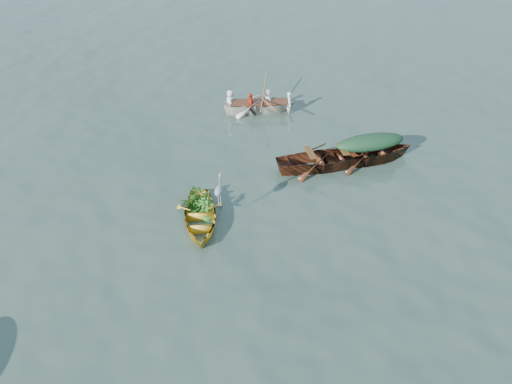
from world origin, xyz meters
TOP-DOWN VIEW (x-y plane):
  - ground at (0.00, 0.00)m, footprint 140.00×140.00m
  - yellow_dinghy at (-2.05, 1.70)m, footprint 2.23×3.26m
  - green_tarp_boat at (2.12, 6.00)m, footprint 4.22×3.08m
  - open_wooden_boat at (0.84, 5.30)m, footprint 4.45×3.08m
  - rowed_boat at (-2.05, 8.66)m, footprint 3.92×2.19m
  - green_tarp_cover at (2.12, 6.00)m, footprint 2.32×1.69m
  - thwart_benches at (0.84, 5.30)m, footprint 2.28×1.66m
  - heron at (-1.55, 1.93)m, footprint 0.40×0.47m
  - dinghy_weeds at (-2.21, 2.22)m, footprint 0.96×1.08m
  - rowers at (-2.05, 8.66)m, footprint 2.81×1.75m
  - oars at (-2.05, 8.66)m, footprint 1.35×2.66m

SIDE VIEW (x-z plane):
  - ground at x=0.00m, z-range 0.00..0.00m
  - yellow_dinghy at x=-2.05m, z-range -0.40..0.40m
  - green_tarp_boat at x=2.12m, z-range -0.47..0.47m
  - open_wooden_boat at x=0.84m, z-range -0.50..0.50m
  - rowed_boat at x=-2.05m, z-range -0.43..0.43m
  - oars at x=-2.05m, z-range 0.43..0.49m
  - thwart_benches at x=0.84m, z-range 0.50..0.54m
  - dinghy_weeds at x=-2.21m, z-range 0.40..1.00m
  - green_tarp_cover at x=2.12m, z-range 0.47..0.99m
  - rowers at x=-2.05m, z-range 0.43..1.19m
  - heron at x=-1.55m, z-range 0.40..1.32m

